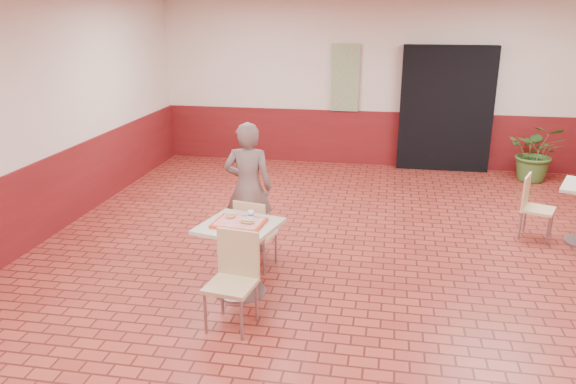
% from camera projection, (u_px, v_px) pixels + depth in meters
% --- Properties ---
extents(room_shell, '(8.01, 10.01, 3.01)m').
position_uv_depth(room_shell, '(364.00, 147.00, 5.42)').
color(room_shell, maroon).
rests_on(room_shell, ground).
extents(wainscot_band, '(8.00, 10.00, 1.00)m').
position_uv_depth(wainscot_band, '(360.00, 243.00, 5.73)').
color(wainscot_band, maroon).
rests_on(wainscot_band, ground).
extents(corridor_doorway, '(1.60, 0.22, 2.20)m').
position_uv_depth(corridor_doorway, '(446.00, 109.00, 9.91)').
color(corridor_doorway, black).
rests_on(corridor_doorway, ground).
extents(promo_poster, '(0.50, 0.03, 1.20)m').
position_uv_depth(promo_poster, '(345.00, 78.00, 10.12)').
color(promo_poster, gray).
rests_on(promo_poster, wainscot_band).
extents(main_table, '(0.71, 0.71, 0.75)m').
position_uv_depth(main_table, '(240.00, 247.00, 5.61)').
color(main_table, '#B4AD91').
rests_on(main_table, ground).
extents(chair_main_front, '(0.46, 0.46, 0.88)m').
position_uv_depth(chair_main_front, '(234.00, 275.00, 5.06)').
color(chair_main_front, tan).
rests_on(chair_main_front, ground).
extents(chair_main_back, '(0.45, 0.45, 0.82)m').
position_uv_depth(chair_main_back, '(254.00, 231.00, 6.16)').
color(chair_main_back, '#DFBC86').
rests_on(chair_main_back, ground).
extents(customer, '(0.59, 0.40, 1.56)m').
position_uv_depth(customer, '(248.00, 188.00, 6.58)').
color(customer, '#725E58').
rests_on(customer, ground).
extents(serving_tray, '(0.48, 0.38, 0.03)m').
position_uv_depth(serving_tray, '(239.00, 223.00, 5.53)').
color(serving_tray, red).
rests_on(serving_tray, main_table).
extents(ring_donut, '(0.13, 0.13, 0.03)m').
position_uv_depth(ring_donut, '(230.00, 216.00, 5.63)').
color(ring_donut, '#BF7D45').
rests_on(ring_donut, serving_tray).
extents(long_john_donut, '(0.15, 0.08, 0.04)m').
position_uv_depth(long_john_donut, '(247.00, 222.00, 5.46)').
color(long_john_donut, gold).
rests_on(long_john_donut, serving_tray).
extents(paper_cup, '(0.06, 0.06, 0.08)m').
position_uv_depth(paper_cup, '(251.00, 215.00, 5.59)').
color(paper_cup, white).
rests_on(paper_cup, serving_tray).
extents(chair_second_left, '(0.48, 0.48, 0.81)m').
position_uv_depth(chair_second_left, '(533.00, 204.00, 7.05)').
color(chair_second_left, '#E5C589').
rests_on(chair_second_left, ground).
extents(potted_plant, '(1.05, 0.97, 0.98)m').
position_uv_depth(potted_plant, '(537.00, 153.00, 9.39)').
color(potted_plant, '#416F2C').
rests_on(potted_plant, ground).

